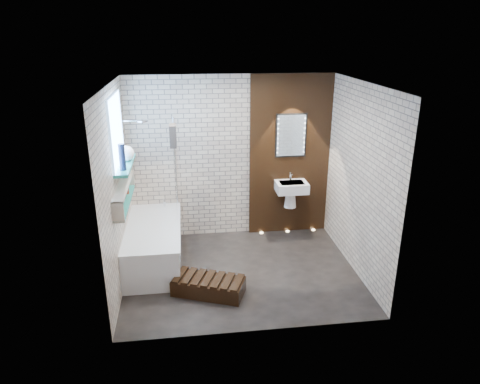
{
  "coord_description": "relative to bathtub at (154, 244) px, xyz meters",
  "views": [
    {
      "loc": [
        -0.72,
        -5.38,
        3.23
      ],
      "look_at": [
        0.0,
        0.15,
        1.15
      ],
      "focal_mm": 32.9,
      "sensor_mm": 36.0,
      "label": 1
    }
  ],
  "objects": [
    {
      "name": "shower_head",
      "position": [
        -0.08,
        0.5,
        1.71
      ],
      "size": [
        0.18,
        0.18,
        0.02
      ],
      "primitive_type": "cylinder",
      "color": "silver",
      "rests_on": "room_shell"
    },
    {
      "name": "display_niche",
      "position": [
        -0.31,
        -0.3,
        0.91
      ],
      "size": [
        0.14,
        1.3,
        0.26
      ],
      "color": "teal",
      "rests_on": "room_shell"
    },
    {
      "name": "bath_screen",
      "position": [
        0.35,
        0.44,
        0.99
      ],
      "size": [
        0.01,
        0.78,
        1.4
      ],
      "primitive_type": "cube",
      "color": "white",
      "rests_on": "bathtub"
    },
    {
      "name": "clerestory_window",
      "position": [
        -0.34,
        -0.1,
        1.61
      ],
      "size": [
        0.18,
        1.0,
        0.94
      ],
      "color": "#7FADE0",
      "rests_on": "room_shell"
    },
    {
      "name": "floor_uplights",
      "position": [
        2.17,
        0.75,
        -0.29
      ],
      "size": [
        0.96,
        0.06,
        0.01
      ],
      "color": "#FFD899",
      "rests_on": "ground"
    },
    {
      "name": "sill_vases",
      "position": [
        -0.28,
        -0.05,
        1.38
      ],
      "size": [
        0.21,
        0.56,
        0.34
      ],
      "color": "#121B33",
      "rests_on": "clerestory_window"
    },
    {
      "name": "ground",
      "position": [
        1.22,
        -0.45,
        -0.29
      ],
      "size": [
        3.2,
        3.2,
        0.0
      ],
      "primitive_type": "plane",
      "color": "black",
      "rests_on": "ground"
    },
    {
      "name": "led_mirror",
      "position": [
        2.17,
        0.78,
        1.36
      ],
      "size": [
        0.5,
        0.02,
        0.7
      ],
      "color": "black",
      "rests_on": "walnut_panel"
    },
    {
      "name": "walnut_panel",
      "position": [
        2.17,
        0.82,
        1.01
      ],
      "size": [
        1.3,
        0.06,
        2.6
      ],
      "primitive_type": "cube",
      "color": "black",
      "rests_on": "ground"
    },
    {
      "name": "niche_bottles",
      "position": [
        -0.31,
        -0.4,
        0.88
      ],
      "size": [
        0.06,
        0.71,
        0.14
      ],
      "color": "maroon",
      "rests_on": "display_niche"
    },
    {
      "name": "bathtub",
      "position": [
        0.0,
        0.0,
        0.0
      ],
      "size": [
        0.79,
        1.74,
        0.7
      ],
      "color": "white",
      "rests_on": "ground"
    },
    {
      "name": "washbasin",
      "position": [
        2.17,
        0.62,
        0.5
      ],
      "size": [
        0.5,
        0.36,
        0.58
      ],
      "color": "white",
      "rests_on": "walnut_panel"
    },
    {
      "name": "towel",
      "position": [
        0.35,
        0.15,
        1.56
      ],
      "size": [
        0.09,
        0.23,
        0.31
      ],
      "primitive_type": "cube",
      "color": "black",
      "rests_on": "bath_screen"
    },
    {
      "name": "walnut_step",
      "position": [
        0.73,
        -0.92,
        -0.19
      ],
      "size": [
        0.99,
        0.71,
        0.2
      ],
      "primitive_type": "cube",
      "rotation": [
        0.0,
        0.0,
        -0.38
      ],
      "color": "black",
      "rests_on": "ground"
    },
    {
      "name": "room_shell",
      "position": [
        1.22,
        -0.45,
        1.01
      ],
      "size": [
        3.24,
        3.2,
        2.6
      ],
      "color": "#B19D8C",
      "rests_on": "ground"
    }
  ]
}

